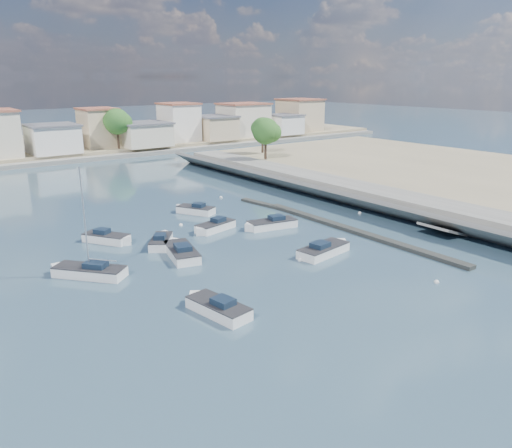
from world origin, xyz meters
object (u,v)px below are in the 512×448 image
(motorboat_h, at_px, (325,250))
(sailboat, at_px, (87,271))
(motorboat_b, at_px, (161,241))
(motorboat_g, at_px, (108,239))
(motorboat_c, at_px, (270,225))
(motorboat_d, at_px, (214,227))
(motorboat_f, at_px, (194,210))
(motorboat_a, at_px, (216,307))
(motorboat_e, at_px, (181,252))

(motorboat_h, distance_m, sailboat, 20.39)
(motorboat_b, relative_size, motorboat_g, 0.91)
(motorboat_c, relative_size, sailboat, 0.65)
(motorboat_c, height_order, motorboat_h, same)
(motorboat_d, xyz_separation_m, motorboat_h, (4.24, -11.97, 0.00))
(motorboat_f, bearing_deg, sailboat, -144.99)
(motorboat_c, relative_size, motorboat_h, 0.98)
(motorboat_a, xyz_separation_m, motorboat_b, (3.46, 14.97, -0.00))
(motorboat_d, height_order, motorboat_g, same)
(motorboat_h, bearing_deg, motorboat_d, 109.52)
(motorboat_f, distance_m, motorboat_g, 12.73)
(motorboat_a, height_order, motorboat_c, same)
(motorboat_c, xyz_separation_m, motorboat_g, (-15.32, 5.59, 0.00))
(motorboat_c, xyz_separation_m, motorboat_h, (-0.96, -9.23, -0.00))
(motorboat_e, relative_size, motorboat_g, 1.30)
(motorboat_e, xyz_separation_m, motorboat_g, (-3.75, 7.45, 0.00))
(motorboat_h, relative_size, sailboat, 0.66)
(motorboat_g, relative_size, motorboat_h, 0.78)
(motorboat_b, relative_size, motorboat_c, 0.72)
(motorboat_a, bearing_deg, motorboat_b, 76.99)
(motorboat_e, relative_size, motorboat_h, 1.02)
(motorboat_a, bearing_deg, motorboat_f, 63.13)
(motorboat_a, height_order, sailboat, sailboat)
(motorboat_f, height_order, motorboat_g, same)
(motorboat_b, xyz_separation_m, motorboat_h, (10.67, -11.03, 0.00))
(motorboat_a, bearing_deg, motorboat_h, 15.58)
(motorboat_c, height_order, motorboat_e, same)
(motorboat_b, height_order, motorboat_f, same)
(motorboat_a, xyz_separation_m, motorboat_f, (11.73, 23.14, -0.00))
(motorboat_a, distance_m, motorboat_b, 15.37)
(motorboat_g, xyz_separation_m, motorboat_h, (14.36, -14.82, -0.00))
(motorboat_a, relative_size, motorboat_e, 0.89)
(motorboat_d, height_order, motorboat_f, same)
(motorboat_c, distance_m, motorboat_f, 10.52)
(motorboat_e, height_order, sailboat, sailboat)
(motorboat_b, distance_m, sailboat, 8.91)
(motorboat_a, relative_size, motorboat_b, 1.28)
(motorboat_a, height_order, motorboat_b, same)
(motorboat_f, relative_size, motorboat_g, 1.01)
(motorboat_b, relative_size, motorboat_h, 0.71)
(motorboat_c, xyz_separation_m, motorboat_d, (-5.20, 2.74, -0.00))
(motorboat_g, bearing_deg, motorboat_a, -89.29)
(motorboat_b, xyz_separation_m, motorboat_f, (8.26, 8.17, 0.00))
(motorboat_c, distance_m, sailboat, 19.93)
(motorboat_a, distance_m, motorboat_f, 25.94)
(motorboat_e, bearing_deg, motorboat_c, 9.12)
(motorboat_e, distance_m, motorboat_f, 14.40)
(motorboat_d, bearing_deg, sailboat, -163.54)
(motorboat_a, height_order, motorboat_g, same)
(motorboat_b, bearing_deg, sailboat, -157.62)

